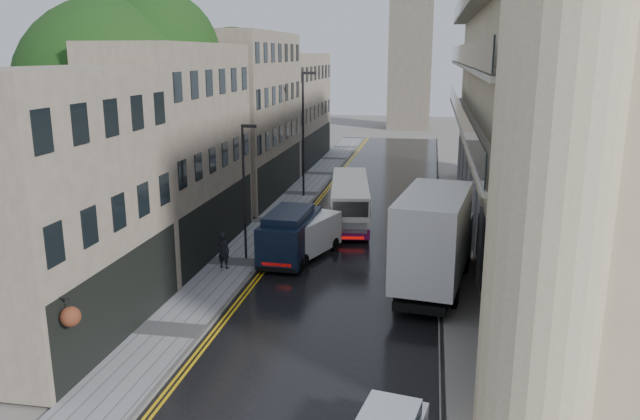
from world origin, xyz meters
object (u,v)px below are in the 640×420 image
(cream_bus, at_px, (333,212))
(navy_van, at_px, (261,243))
(pedestrian, at_px, (223,250))
(lamp_post_near, at_px, (244,193))
(tree_far, at_px, (207,116))
(tree_near, at_px, (114,125))
(white_lorry, at_px, (399,250))
(white_van, at_px, (273,242))
(lamp_post_far, at_px, (303,135))

(cream_bus, relative_size, navy_van, 1.81)
(pedestrian, bearing_deg, lamp_post_near, -95.54)
(tree_far, distance_m, cream_bus, 13.72)
(tree_near, height_order, tree_far, tree_near)
(white_lorry, bearing_deg, cream_bus, 122.39)
(tree_near, bearing_deg, navy_van, -9.89)
(tree_far, bearing_deg, navy_van, -61.30)
(white_van, distance_m, lamp_post_far, 15.66)
(white_van, xyz_separation_m, navy_van, (-0.28, -1.24, 0.32))
(navy_van, height_order, lamp_post_far, lamp_post_far)
(tree_near, height_order, white_lorry, tree_near)
(white_van, distance_m, lamp_post_near, 2.93)
(navy_van, bearing_deg, white_lorry, -21.35)
(cream_bus, bearing_deg, tree_far, 136.68)
(white_lorry, distance_m, lamp_post_far, 21.24)
(cream_bus, height_order, white_van, cream_bus)
(white_lorry, distance_m, navy_van, 7.69)
(cream_bus, height_order, pedestrian, cream_bus)
(cream_bus, bearing_deg, tree_near, -160.48)
(white_lorry, relative_size, lamp_post_near, 1.28)
(navy_van, distance_m, pedestrian, 1.91)
(pedestrian, bearing_deg, lamp_post_far, -77.70)
(cream_bus, relative_size, pedestrian, 5.36)
(white_lorry, distance_m, lamp_post_near, 9.36)
(pedestrian, bearing_deg, tree_far, -53.36)
(white_lorry, distance_m, white_van, 8.08)
(white_lorry, distance_m, pedestrian, 9.30)
(cream_bus, xyz_separation_m, navy_van, (-2.54, -6.98, 0.05))
(lamp_post_near, bearing_deg, navy_van, -43.91)
(cream_bus, bearing_deg, white_van, -119.33)
(white_lorry, bearing_deg, lamp_post_near, 160.53)
(tree_near, xyz_separation_m, white_van, (8.48, -0.18, -5.85))
(lamp_post_near, bearing_deg, lamp_post_far, 93.25)
(white_van, bearing_deg, pedestrian, -122.15)
(tree_far, relative_size, lamp_post_far, 1.36)
(tree_near, bearing_deg, cream_bus, 27.33)
(lamp_post_near, bearing_deg, cream_bus, 59.94)
(navy_van, height_order, pedestrian, navy_van)
(lamp_post_near, height_order, lamp_post_far, lamp_post_far)
(cream_bus, height_order, white_lorry, white_lorry)
(white_van, bearing_deg, white_lorry, -13.35)
(tree_near, xyz_separation_m, lamp_post_near, (7.00, -0.14, -3.32))
(white_van, relative_size, navy_van, 0.87)
(tree_near, xyz_separation_m, tree_far, (0.30, 13.00, -0.72))
(cream_bus, distance_m, pedestrian, 8.61)
(lamp_post_far, bearing_deg, navy_van, -96.15)
(tree_far, height_order, lamp_post_near, tree_far)
(cream_bus, relative_size, lamp_post_near, 1.41)
(navy_van, relative_size, lamp_post_near, 0.78)
(white_van, height_order, lamp_post_near, lamp_post_near)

